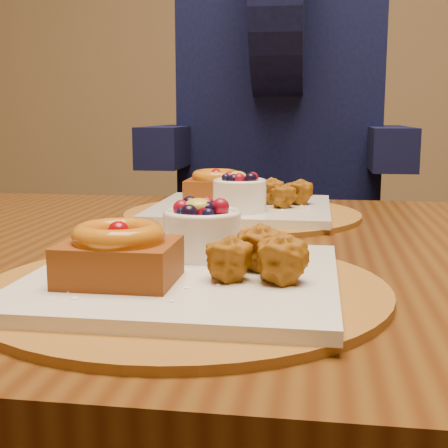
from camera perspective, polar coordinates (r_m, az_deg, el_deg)
The scene contains 5 objects.
dining_table at distance 0.82m, azimuth -0.27°, elevation -7.22°, with size 1.60×0.90×0.76m.
place_setting_near at distance 0.58m, azimuth -3.75°, elevation -4.20°, with size 0.38×0.38×0.08m.
place_setting_far at distance 1.00m, azimuth 1.52°, elevation 1.82°, with size 0.38×0.38×0.08m.
chair_far at distance 1.70m, azimuth 5.72°, elevation -2.42°, with size 0.62×0.62×1.00m.
diner at distance 1.51m, azimuth 5.26°, elevation 12.56°, with size 0.57×0.53×0.92m.
Camera 1 is at (0.03, -0.80, 0.92)m, focal length 50.00 mm.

